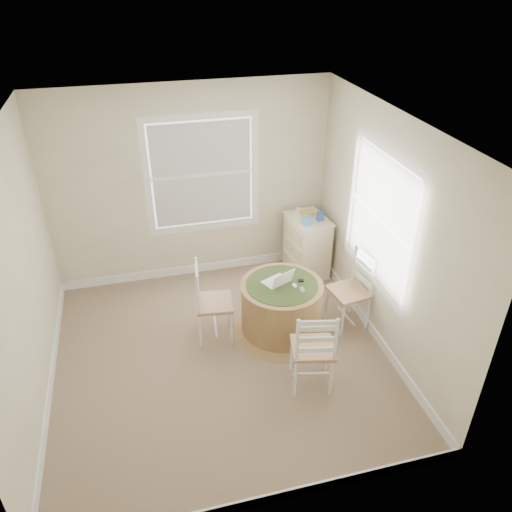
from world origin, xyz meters
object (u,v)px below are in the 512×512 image
object	(u,v)px
corner_chest	(307,246)
chair_left	(214,302)
chair_right	(349,292)
laptop	(278,281)
round_table	(281,306)
chair_near	(313,348)

from	to	relation	value
corner_chest	chair_left	bearing A→B (deg)	-152.81
chair_right	laptop	world-z (taller)	chair_right
round_table	corner_chest	world-z (taller)	corner_chest
chair_left	laptop	bearing A→B (deg)	-89.40
round_table	corner_chest	distance (m)	1.35
round_table	chair_near	bearing A→B (deg)	-78.27
round_table	chair_left	xyz separation A→B (m)	(-0.76, 0.12, 0.11)
laptop	corner_chest	xyz separation A→B (m)	(0.75, 1.11, -0.27)
chair_left	corner_chest	xyz separation A→B (m)	(1.47, 1.03, -0.05)
round_table	chair_near	distance (m)	0.88
round_table	chair_right	xyz separation A→B (m)	(0.80, -0.06, 0.11)
chair_left	chair_right	world-z (taller)	same
chair_near	chair_right	bearing A→B (deg)	-120.25
laptop	corner_chest	bearing A→B (deg)	-148.65
round_table	chair_left	bearing A→B (deg)	178.56
chair_right	chair_left	bearing A→B (deg)	-105.46
chair_left	chair_near	bearing A→B (deg)	-133.65
round_table	corner_chest	bearing A→B (deg)	65.82
chair_near	corner_chest	distance (m)	2.12
chair_right	laptop	distance (m)	0.87
chair_left	corner_chest	world-z (taller)	chair_left
round_table	chair_right	bearing A→B (deg)	3.12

